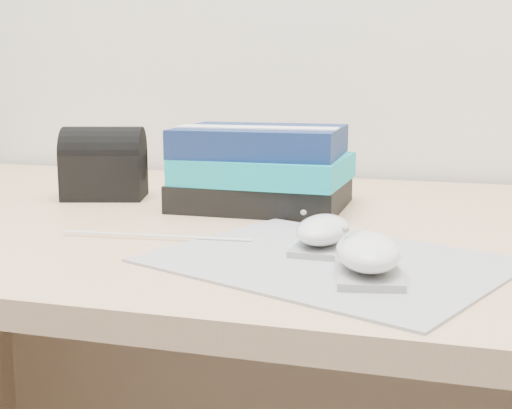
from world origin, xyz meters
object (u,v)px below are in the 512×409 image
(mouse_rear, at_px, (323,232))
(mouse_front, at_px, (368,255))
(book_stack, at_px, (263,168))
(pouch, at_px, (104,164))
(desk, at_px, (329,369))

(mouse_rear, relative_size, mouse_front, 0.84)
(mouse_front, distance_m, book_stack, 0.38)
(mouse_front, distance_m, pouch, 0.56)
(desk, height_order, pouch, pouch)
(book_stack, xyz_separation_m, pouch, (-0.26, 0.00, -0.00))
(book_stack, distance_m, pouch, 0.26)
(desk, bearing_deg, mouse_front, -73.67)
(desk, relative_size, pouch, 11.29)
(pouch, bearing_deg, mouse_front, -35.89)
(mouse_rear, distance_m, mouse_front, 0.11)
(book_stack, height_order, pouch, book_stack)
(desk, bearing_deg, pouch, 176.99)
(book_stack, relative_size, pouch, 1.73)
(desk, height_order, mouse_rear, mouse_rear)
(mouse_rear, relative_size, pouch, 0.72)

